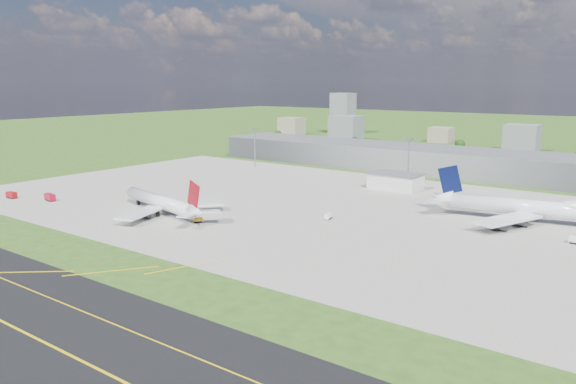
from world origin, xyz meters
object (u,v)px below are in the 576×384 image
Objects in this scene: van_white_near at (328,216)px; fire_truck at (50,197)px; airliner_blue_quad at (538,209)px; airliner_red_twin at (163,203)px; tug_yellow at (198,220)px; crash_tender at (12,195)px.

fire_truck is at bearing 101.27° from van_white_near.
airliner_blue_quad is 16.96× the size of van_white_near.
fire_truck is at bearing 25.16° from airliner_red_twin.
van_white_near is (39.53, 36.42, 0.23)m from tug_yellow.
airliner_blue_quad reaches higher than airliner_red_twin.
airliner_blue_quad reaches higher than van_white_near.
fire_truck is at bearing -163.45° from airliner_blue_quad.
fire_truck reaches higher than van_white_near.
fire_truck is at bearing 18.89° from crash_tender.
tug_yellow is at bearing 8.13° from crash_tender.
airliner_blue_quad is at bearing -67.37° from van_white_near.
crash_tender is at bearing 27.43° from airliner_red_twin.
airliner_red_twin is 8.36× the size of fire_truck.
airliner_red_twin reaches higher than fire_truck.
van_white_near is (147.42, 56.75, -0.37)m from crash_tender.
tug_yellow is (87.40, 12.29, -0.69)m from fire_truck.
airliner_red_twin is 155.77m from airliner_blue_quad.
fire_truck is 1.28× the size of crash_tender.
van_white_near is (126.93, 48.71, -0.46)m from fire_truck.
tug_yellow is 0.89× the size of van_white_near.
van_white_near is (62.41, 34.61, -3.62)m from airliner_red_twin.
airliner_blue_quad is 241.40m from crash_tender.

